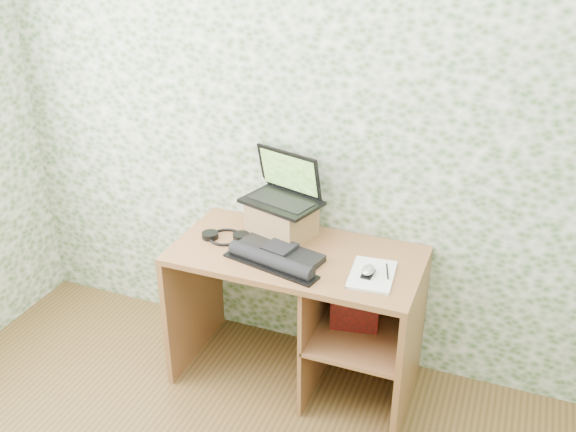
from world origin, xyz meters
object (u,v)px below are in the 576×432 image
at_px(riser, 282,219).
at_px(keyboard, 276,256).
at_px(laptop, 284,190).
at_px(desk, 313,300).
at_px(notepad, 372,275).

height_order(riser, keyboard, riser).
bearing_deg(laptop, desk, -19.12).
bearing_deg(notepad, keyboard, 178.73).
bearing_deg(notepad, laptop, 149.03).
relative_size(laptop, keyboard, 0.86).
height_order(desk, laptop, laptop).
xyz_separation_m(riser, laptop, (0.00, 0.04, 0.14)).
bearing_deg(keyboard, desk, 55.00).
height_order(keyboard, notepad, keyboard).
distance_m(desk, keyboard, 0.35).
distance_m(riser, notepad, 0.57).
relative_size(desk, keyboard, 2.43).
height_order(laptop, keyboard, laptop).
bearing_deg(laptop, keyboard, -59.62).
distance_m(desk, riser, 0.43).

